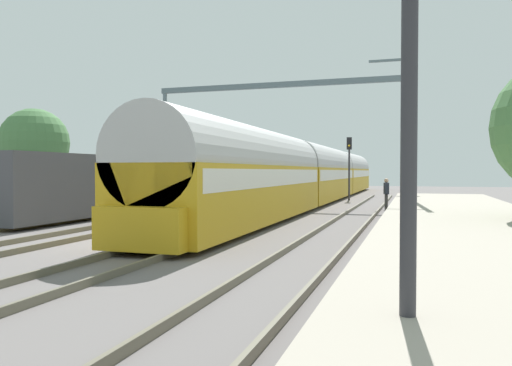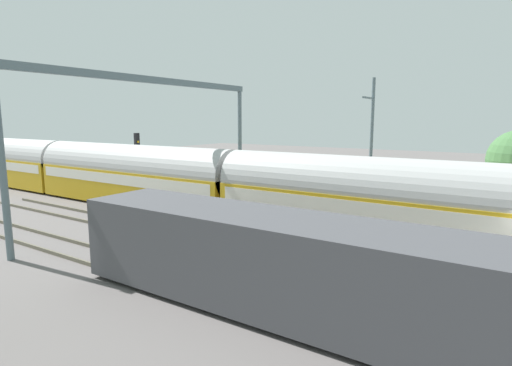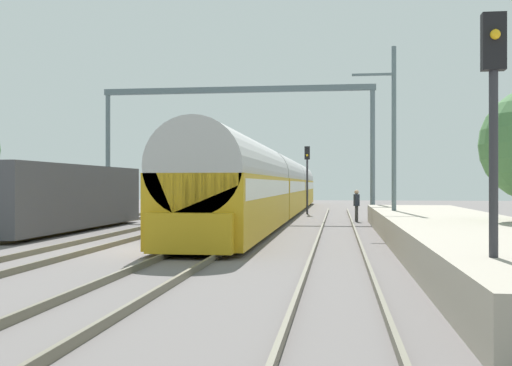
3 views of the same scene
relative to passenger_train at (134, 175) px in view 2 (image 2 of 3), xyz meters
The scene contains 7 objects.
platform 21.81m from the passenger_train, 68.93° to the right, with size 4.40×28.00×0.90m.
passenger_train is the anchor object (origin of this frame).
freight_car 17.16m from the passenger_train, 117.82° to the right, with size 2.80×13.00×2.70m.
person_crossing 8.40m from the passenger_train, 53.13° to the right, with size 0.33×0.44×1.73m.
railway_signal_far 2.79m from the passenger_train, 42.47° to the left, with size 0.36×0.30×4.63m.
catenary_gantry 6.14m from the passenger_train, 115.05° to the right, with size 16.41×0.28×7.86m.
catenary_pole_east_mid 15.17m from the passenger_train, 64.96° to the right, with size 1.90×0.20×8.00m.
Camera 2 is at (-15.92, 1.04, 5.64)m, focal length 28.85 mm.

